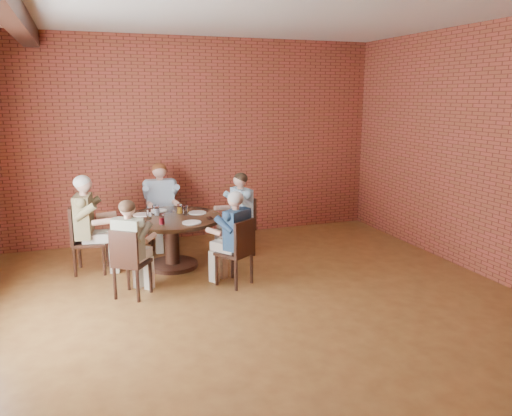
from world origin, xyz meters
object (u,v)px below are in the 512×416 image
object	(u,v)px
diner_a	(239,215)
chair_d	(129,261)
diner_e	(234,239)
diner_d	(131,249)
chair_c	(83,237)
diner_b	(161,206)
chair_e	(238,250)
diner_c	(89,225)
chair_a	(243,223)
smartphone	(210,218)
chair_b	(161,215)
dining_table	(172,232)

from	to	relation	value
diner_a	chair_d	size ratio (longest dim) A/B	1.47
diner_a	diner_e	bearing A→B (deg)	-32.11
diner_d	chair_c	bearing A→B (deg)	-27.93
diner_b	chair_d	xyz separation A→B (m)	(-0.72, -2.02, -0.21)
diner_e	chair_e	bearing A→B (deg)	90.00
diner_d	diner_c	bearing A→B (deg)	-31.51
diner_a	chair_a	bearing A→B (deg)	90.00
diner_a	smartphone	bearing A→B (deg)	-61.75
chair_c	diner_e	size ratio (longest dim) A/B	0.77
chair_c	chair_e	xyz separation A→B (m)	(1.89, -1.22, -0.03)
chair_d	smartphone	world-z (taller)	chair_d
chair_a	chair_b	distance (m)	1.45
dining_table	chair_d	xyz separation A→B (m)	(-0.70, -0.96, -0.05)
diner_c	chair_e	world-z (taller)	diner_c
chair_a	diner_d	xyz separation A→B (m)	(-1.82, -1.15, 0.11)
chair_c	diner_e	distance (m)	2.18
dining_table	chair_d	size ratio (longest dim) A/B	1.64
diner_c	diner_e	world-z (taller)	diner_c
dining_table	diner_d	bearing A→B (deg)	-125.97
chair_a	smartphone	bearing A→B (deg)	-64.35
diner_a	diner_e	xyz separation A→B (m)	(-0.44, -1.17, -0.02)
chair_a	chair_e	xyz separation A→B (m)	(-0.47, -1.25, -0.01)
dining_table	chair_b	xyz separation A→B (m)	(0.03, 1.15, -0.01)
diner_a	chair_b	size ratio (longest dim) A/B	1.34
diner_a	chair_c	xyz separation A→B (m)	(-2.29, -0.01, -0.13)
chair_a	diner_a	distance (m)	0.17
chair_c	diner_b	bearing A→B (deg)	-45.64
diner_a	smartphone	size ratio (longest dim) A/B	9.44
dining_table	diner_e	world-z (taller)	diner_e
chair_b	diner_e	world-z (taller)	diner_e
diner_a	diner_b	bearing A→B (deg)	-139.81
diner_c	diner_b	bearing A→B (deg)	-43.07
chair_c	smartphone	bearing A→B (deg)	-95.70
diner_e	dining_table	bearing A→B (deg)	-90.00
diner_b	chair_e	distance (m)	2.18
dining_table	diner_b	bearing A→B (deg)	88.67
diner_d	smartphone	bearing A→B (deg)	-114.99
chair_b	chair_e	bearing A→B (deg)	-71.70
diner_a	diner_c	distance (m)	2.20
diner_b	diner_d	world-z (taller)	diner_b
diner_d	smartphone	distance (m)	1.33
chair_d	dining_table	bearing A→B (deg)	-90.00
dining_table	smartphone	xyz separation A→B (m)	(0.50, -0.26, 0.23)
chair_c	chair_d	bearing A→B (deg)	-146.89
diner_d	chair_d	bearing A→B (deg)	90.00
chair_b	diner_b	bearing A→B (deg)	-90.00
chair_d	diner_e	size ratio (longest dim) A/B	0.70
chair_b	chair_e	world-z (taller)	chair_b
diner_c	diner_e	size ratio (longest dim) A/B	1.10
dining_table	diner_c	distance (m)	1.14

